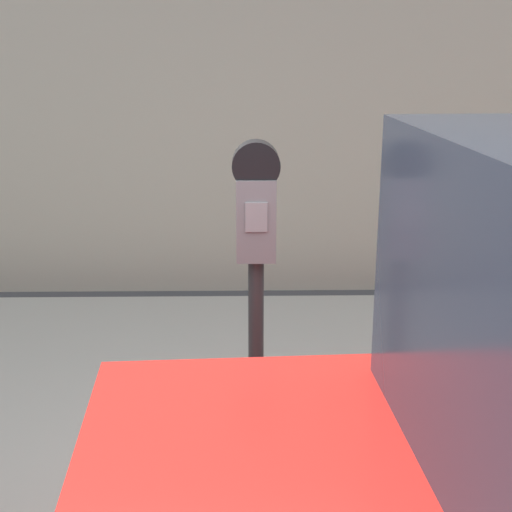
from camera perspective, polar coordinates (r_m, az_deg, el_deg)
The scene contains 2 objects.
sidewalk at distance 4.43m, azimuth 3.30°, elevation -10.09°, with size 24.00×2.80×0.11m.
parking_meter at distance 2.95m, azimuth 0.00°, elevation 0.19°, with size 0.19×0.15×1.57m.
Camera 1 is at (-0.32, -1.74, 2.06)m, focal length 50.00 mm.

